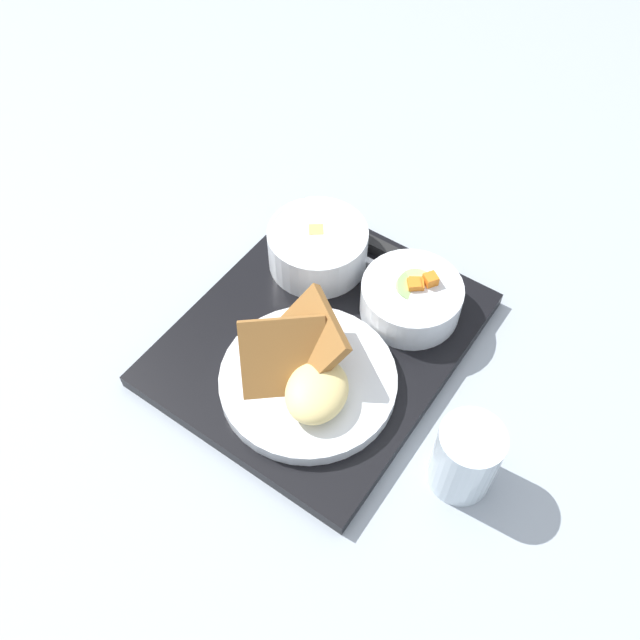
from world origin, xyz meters
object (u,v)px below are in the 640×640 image
(plate_main, at_px, (307,377))
(spoon, at_px, (383,269))
(bowl_soup, at_px, (318,245))
(knife, at_px, (382,250))
(bowl_salad, at_px, (411,297))
(glass_water, at_px, (465,460))

(plate_main, distance_m, spoon, 0.21)
(bowl_soup, height_order, knife, bowl_soup)
(bowl_salad, distance_m, knife, 0.11)
(spoon, height_order, glass_water, glass_water)
(bowl_soup, relative_size, knife, 0.77)
(bowl_salad, relative_size, plate_main, 0.61)
(bowl_soup, height_order, spoon, bowl_soup)
(knife, height_order, glass_water, glass_water)
(knife, distance_m, spoon, 0.03)
(bowl_salad, bearing_deg, knife, -119.06)
(bowl_soup, bearing_deg, bowl_salad, 98.69)
(bowl_soup, height_order, glass_water, glass_water)
(bowl_soup, relative_size, glass_water, 1.36)
(knife, distance_m, glass_water, 0.33)
(bowl_salad, bearing_deg, plate_main, -5.07)
(glass_water, bearing_deg, bowl_salad, -126.22)
(spoon, bearing_deg, glass_water, -42.36)
(bowl_salad, distance_m, plate_main, 0.17)
(bowl_salad, relative_size, glass_water, 1.32)
(bowl_soup, bearing_deg, glass_water, 71.11)
(plate_main, distance_m, glass_water, 0.20)
(plate_main, height_order, glass_water, plate_main)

